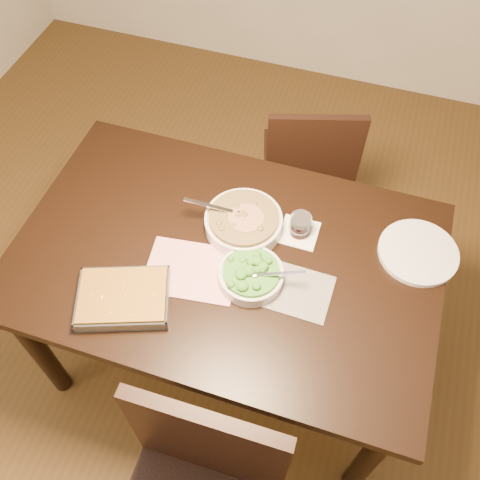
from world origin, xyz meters
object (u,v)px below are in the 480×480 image
Objects in this scene: broccoli_bowl at (251,275)px; dinner_plate at (418,252)px; baking_dish at (124,298)px; chair_far at (308,164)px; table at (226,270)px; stew_bowl at (243,222)px; wine_tumbler at (300,225)px.

dinner_plate is at bearing 28.21° from broccoli_bowl.
baking_dish is at bearing -151.19° from dinner_plate.
broccoli_bowl reaches higher than chair_far.
table is 0.18m from stew_bowl.
stew_bowl reaches higher than dinner_plate.
table is 0.64m from dinner_plate.
dinner_plate is at bearing 113.81° from chair_far.
chair_far is (0.37, 1.02, -0.31)m from baking_dish.
wine_tumbler is at bearing 38.25° from table.
baking_dish reaches higher than dinner_plate.
broccoli_bowl is 0.40m from baking_dish.
table is at bearing 63.88° from chair_far.
baking_dish is 1.27× the size of dinner_plate.
broccoli_bowl is 0.29× the size of chair_far.
table is at bearing 27.31° from baking_dish.
table is 17.25× the size of wine_tumbler.
stew_bowl is 0.47m from baking_dish.
dinner_plate is (0.60, 0.20, 0.10)m from table.
table is 0.18m from broccoli_bowl.
stew_bowl is 0.58m from dinner_plate.
table is 4.21× the size of baking_dish.
dinner_plate is at bearing 7.63° from stew_bowl.
broccoli_bowl is at bearing -30.41° from table.
wine_tumbler reaches higher than table.
wine_tumbler reaches higher than chair_far.
chair_far is (0.12, 0.76, -0.19)m from table.
broccoli_bowl reaches higher than baking_dish.
chair_far is at bearing 130.57° from dinner_plate.
wine_tumbler is (0.10, 0.23, 0.02)m from broccoli_bowl.
table is at bearing -99.98° from stew_bowl.
table is at bearing 149.59° from broccoli_bowl.
broccoli_bowl is (0.09, -0.19, -0.01)m from stew_bowl.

